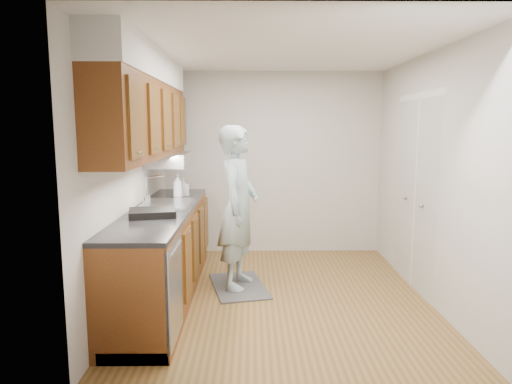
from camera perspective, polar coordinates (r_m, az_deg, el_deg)
floor at (r=4.91m, az=2.93°, el=-12.84°), size 3.50×3.50×0.00m
ceiling at (r=4.64m, az=3.17°, el=17.33°), size 3.50×3.50×0.00m
wall_left at (r=4.76m, az=-15.30°, el=1.72°), size 0.02×3.50×2.50m
wall_right at (r=4.94m, az=20.70°, el=1.71°), size 0.02×3.50×2.50m
wall_back at (r=6.35m, az=2.04°, el=3.59°), size 3.00×0.02×2.50m
counter at (r=4.83m, az=-11.49°, el=-7.25°), size 0.64×2.80×1.30m
upper_cabinets at (r=4.74m, az=-13.49°, el=10.23°), size 0.47×2.80×1.21m
closet_door at (r=5.24m, az=19.27°, el=-0.35°), size 0.02×1.22×2.05m
floor_mat at (r=5.16m, az=-2.17°, el=-11.66°), size 0.73×1.02×0.02m
person at (r=4.91m, az=-2.23°, el=-0.57°), size 0.62×0.79×1.99m
soap_bottle_a at (r=5.30m, az=-9.76°, el=0.73°), size 0.13×0.13×0.29m
soap_bottle_b at (r=5.52m, az=-9.06°, el=0.65°), size 0.14×0.14×0.21m
soap_bottle_c at (r=5.63m, az=-9.19°, el=0.60°), size 0.19×0.19×0.17m
soda_can at (r=5.43m, az=-9.68°, el=-0.04°), size 0.07×0.07×0.11m
dish_rack at (r=4.32m, az=-12.84°, el=-2.55°), size 0.49×0.44×0.07m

